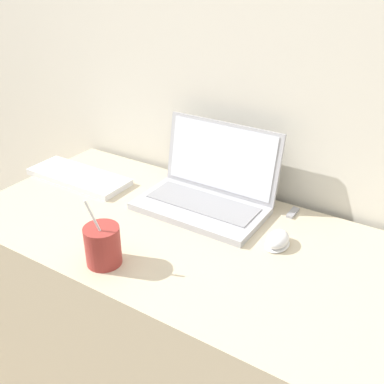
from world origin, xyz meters
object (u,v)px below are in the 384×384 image
(drink_cup, at_px, (103,245))
(computer_mouse, at_px, (278,240))
(external_keyboard, at_px, (79,177))
(laptop, at_px, (208,189))
(usb_stick, at_px, (293,213))

(drink_cup, relative_size, computer_mouse, 2.05)
(external_keyboard, bearing_deg, computer_mouse, 0.02)
(laptop, height_order, drink_cup, laptop)
(external_keyboard, bearing_deg, drink_cup, -37.72)
(laptop, xyz_separation_m, external_keyboard, (-0.45, -0.09, -0.04))
(computer_mouse, distance_m, usb_stick, 0.17)
(computer_mouse, bearing_deg, laptop, 161.66)
(laptop, relative_size, drink_cup, 2.10)
(laptop, height_order, external_keyboard, laptop)
(computer_mouse, bearing_deg, external_keyboard, -179.98)
(laptop, xyz_separation_m, drink_cup, (-0.07, -0.38, -0.00))
(laptop, xyz_separation_m, computer_mouse, (0.26, -0.09, -0.04))
(drink_cup, height_order, computer_mouse, drink_cup)
(external_keyboard, height_order, usb_stick, external_keyboard)
(external_keyboard, bearing_deg, usb_stick, 14.03)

